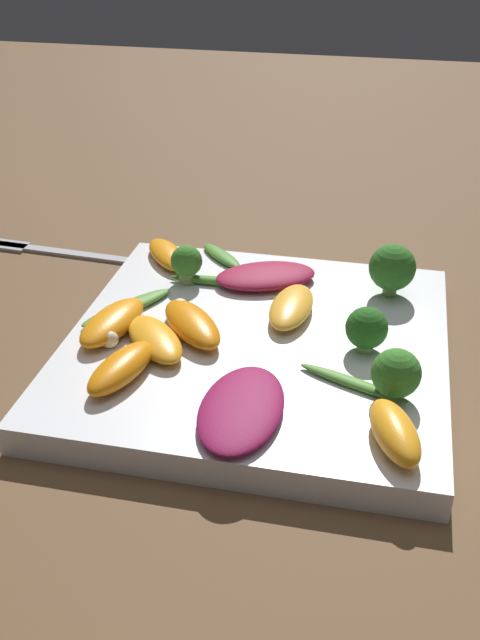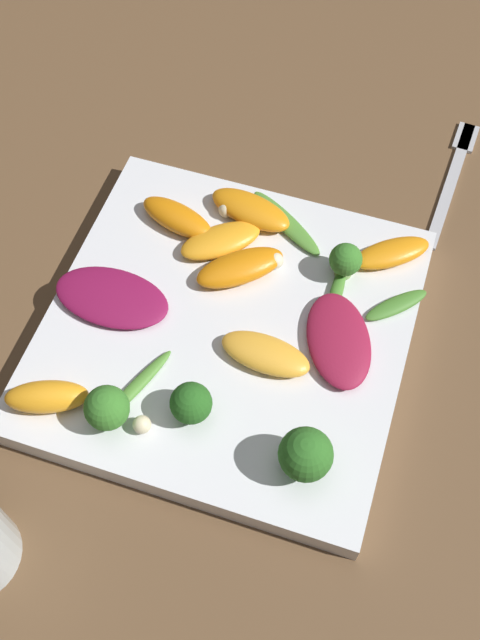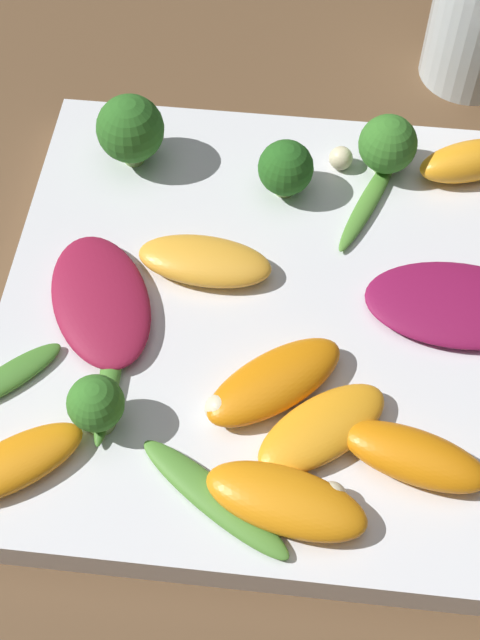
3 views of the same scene
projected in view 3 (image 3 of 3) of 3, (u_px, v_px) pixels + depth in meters
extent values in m
plane|color=brown|center=(271.00, 330.00, 0.51)|extent=(2.40, 2.40, 0.00)
cube|color=white|center=(271.00, 319.00, 0.50)|extent=(0.30, 0.30, 0.02)
ellipsoid|color=maroon|center=(458.00, 305.00, 0.49)|extent=(0.06, 0.10, 0.01)
ellipsoid|color=maroon|center=(101.00, 300.00, 0.49)|extent=(0.10, 0.08, 0.01)
ellipsoid|color=orange|center=(322.00, 428.00, 0.44)|extent=(0.07, 0.08, 0.02)
ellipsoid|color=orange|center=(286.00, 501.00, 0.42)|extent=(0.05, 0.08, 0.02)
ellipsoid|color=orange|center=(471.00, 161.00, 0.54)|extent=(0.05, 0.07, 0.02)
ellipsoid|color=orange|center=(275.00, 382.00, 0.46)|extent=(0.08, 0.08, 0.02)
ellipsoid|color=orange|center=(15.00, 463.00, 0.43)|extent=(0.07, 0.07, 0.01)
ellipsoid|color=#FCAD33|center=(205.00, 261.00, 0.50)|extent=(0.04, 0.08, 0.02)
ellipsoid|color=orange|center=(414.00, 456.00, 0.43)|extent=(0.05, 0.08, 0.02)
cylinder|color=#84AD5B|center=(280.00, 184.00, 0.54)|extent=(0.01, 0.01, 0.01)
sphere|color=#26601E|center=(281.00, 167.00, 0.52)|extent=(0.03, 0.03, 0.03)
cylinder|color=#84AD5B|center=(384.00, 162.00, 0.54)|extent=(0.01, 0.01, 0.01)
sphere|color=#387A28|center=(388.00, 144.00, 0.53)|extent=(0.04, 0.04, 0.04)
cylinder|color=#7A9E51|center=(133.00, 151.00, 0.55)|extent=(0.01, 0.01, 0.02)
sphere|color=#2D6B23|center=(130.00, 129.00, 0.53)|extent=(0.04, 0.04, 0.04)
cylinder|color=#84AD5B|center=(100.00, 417.00, 0.45)|extent=(0.02, 0.02, 0.01)
sphere|color=#387A28|center=(96.00, 403.00, 0.44)|extent=(0.03, 0.03, 0.03)
ellipsoid|color=#47842D|center=(11.00, 376.00, 0.46)|extent=(0.05, 0.05, 0.01)
ellipsoid|color=#47842D|center=(111.00, 368.00, 0.47)|extent=(0.09, 0.01, 0.01)
ellipsoid|color=#518E33|center=(214.00, 498.00, 0.43)|extent=(0.07, 0.09, 0.01)
ellipsoid|color=#518E33|center=(369.00, 201.00, 0.53)|extent=(0.08, 0.04, 0.01)
sphere|color=beige|center=(219.00, 409.00, 0.45)|extent=(0.02, 0.02, 0.02)
sphere|color=beige|center=(332.00, 496.00, 0.42)|extent=(0.01, 0.01, 0.01)
sphere|color=beige|center=(341.00, 158.00, 0.54)|extent=(0.01, 0.01, 0.01)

